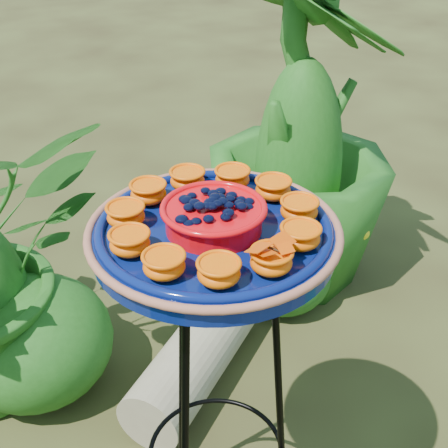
{
  "coord_description": "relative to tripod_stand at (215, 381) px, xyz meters",
  "views": [
    {
      "loc": [
        -0.47,
        -0.88,
        1.36
      ],
      "look_at": [
        -0.09,
        -0.14,
        0.84
      ],
      "focal_mm": 50.0,
      "sensor_mm": 36.0,
      "label": 1
    }
  ],
  "objects": [
    {
      "name": "tripod_stand",
      "position": [
        0.0,
        0.0,
        0.0
      ],
      "size": [
        0.32,
        0.33,
        0.79
      ],
      "rotation": [
        0.0,
        0.0,
        0.14
      ],
      "color": "black",
      "rests_on": "ground"
    },
    {
      "name": "feeder_dish",
      "position": [
        0.0,
        -0.0,
        0.34
      ],
      "size": [
        0.45,
        0.45,
        0.09
      ],
      "rotation": [
        0.0,
        0.0,
        0.14
      ],
      "color": "#071454",
      "rests_on": "tripod_stand"
    },
    {
      "name": "driftwood_log",
      "position": [
        0.15,
        0.44,
        -0.39
      ],
      "size": [
        0.54,
        0.48,
        0.18
      ],
      "primitive_type": "cylinder",
      "rotation": [
        0.0,
        1.57,
        0.67
      ],
      "color": "tan",
      "rests_on": "ground"
    },
    {
      "name": "shrub_back_right",
      "position": [
        0.69,
        0.78,
        0.08
      ],
      "size": [
        0.68,
        0.68,
        1.12
      ],
      "primitive_type": "imported",
      "rotation": [
        0.0,
        0.0,
        1.66
      ],
      "color": "#1D5316",
      "rests_on": "ground"
    }
  ]
}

